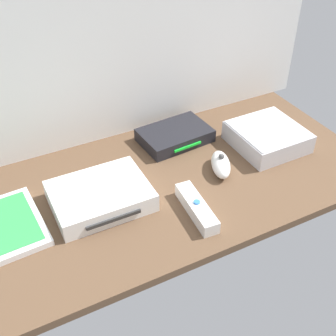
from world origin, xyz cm
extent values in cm
cube|color=brown|center=(0.00, 0.00, -1.00)|extent=(100.00, 48.00, 2.00)
cube|color=white|center=(0.00, 24.60, 32.00)|extent=(110.00, 1.20, 64.00)
cube|color=white|center=(-16.70, 0.07, 2.20)|extent=(21.14, 16.19, 4.40)
cube|color=#2D2D2D|center=(-16.78, -8.13, 2.20)|extent=(12.00, 0.71, 0.80)
cube|color=silver|center=(29.80, 1.46, 2.50)|extent=(17.11, 17.11, 5.00)
cube|color=silver|center=(29.80, 1.46, 5.15)|extent=(16.42, 16.42, 0.30)
cube|color=white|center=(-36.60, 1.75, 0.70)|extent=(14.64, 19.73, 1.40)
cube|color=green|center=(-36.60, 1.75, 1.48)|extent=(12.04, 16.94, 0.16)
cube|color=black|center=(9.43, 14.28, 1.70)|extent=(18.83, 13.28, 3.40)
cube|color=#19D833|center=(9.89, 8.09, 1.70)|extent=(8.01, 0.98, 0.60)
cube|color=white|center=(0.51, -12.34, 1.50)|extent=(4.74, 15.03, 3.00)
cylinder|color=#387FDB|center=(0.51, -12.34, 3.20)|extent=(1.40, 1.40, 0.40)
ellipsoid|color=white|center=(13.08, -2.32, 2.00)|extent=(8.06, 10.93, 4.00)
sphere|color=#4C4C4C|center=(13.08, -2.32, 4.40)|extent=(1.40, 1.40, 1.40)
camera|label=1|loc=(-36.44, -70.42, 65.85)|focal=46.72mm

